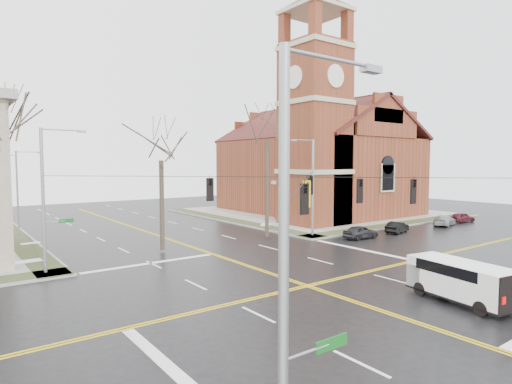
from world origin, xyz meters
TOP-DOWN VIEW (x-y plane):
  - ground at (0.00, 0.00)m, footprint 120.00×120.00m
  - sidewalks at (0.00, 0.00)m, footprint 80.00×80.00m
  - road_markings at (0.00, 0.00)m, footprint 100.00×100.00m
  - church at (24.76, 24.78)m, footprint 24.28×27.48m
  - signal_pole_ne at (11.32, 11.50)m, footprint 2.75×0.22m
  - signal_pole_nw at (-11.32, 11.50)m, footprint 2.75×0.22m
  - signal_pole_sw at (-11.32, -11.50)m, footprint 2.75×0.22m
  - span_wires at (0.00, 0.00)m, footprint 23.02×23.02m
  - traffic_signals at (-0.00, -0.67)m, footprint 8.21×8.26m
  - streetlight_north_a at (-10.65, 28.00)m, footprint 2.30×0.20m
  - cargo_van at (4.26, -6.46)m, footprint 2.88×5.58m
  - parked_car_a at (14.36, 8.12)m, footprint 3.68×1.59m
  - parked_car_b at (19.83, 8.08)m, footprint 3.63×2.00m
  - parked_car_c at (28.23, 7.93)m, footprint 4.40×2.70m
  - parked_car_d at (32.41, 8.17)m, footprint 3.60×1.83m
  - tree_nw_far at (-13.12, 13.77)m, footprint 4.00×4.00m
  - tree_nw_near at (-2.74, 13.57)m, footprint 4.00×4.00m
  - tree_ne at (7.68, 13.59)m, footprint 4.00×4.00m

SIDE VIEW (x-z plane):
  - ground at x=0.00m, z-range 0.00..0.00m
  - road_markings at x=0.00m, z-range 0.00..0.01m
  - sidewalks at x=0.00m, z-range -0.01..0.16m
  - parked_car_b at x=19.83m, z-range 0.00..1.13m
  - parked_car_d at x=32.41m, z-range 0.00..1.17m
  - parked_car_c at x=28.23m, z-range 0.00..1.19m
  - parked_car_a at x=14.36m, z-range 0.00..1.24m
  - cargo_van at x=4.26m, z-range 0.18..2.21m
  - streetlight_north_a at x=-10.65m, z-range 0.47..8.47m
  - signal_pole_ne at x=11.32m, z-range 0.45..9.45m
  - signal_pole_nw at x=-11.32m, z-range 0.45..9.45m
  - signal_pole_sw at x=-11.32m, z-range 0.45..9.45m
  - traffic_signals at x=0.00m, z-range 4.80..6.10m
  - span_wires at x=0.00m, z-range 6.18..6.22m
  - tree_nw_near at x=-2.74m, z-range 2.37..12.90m
  - church at x=24.76m, z-range -5.32..22.18m
  - tree_nw_far at x=-13.12m, z-range 2.83..15.53m
  - tree_ne at x=7.68m, z-range 2.98..16.42m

